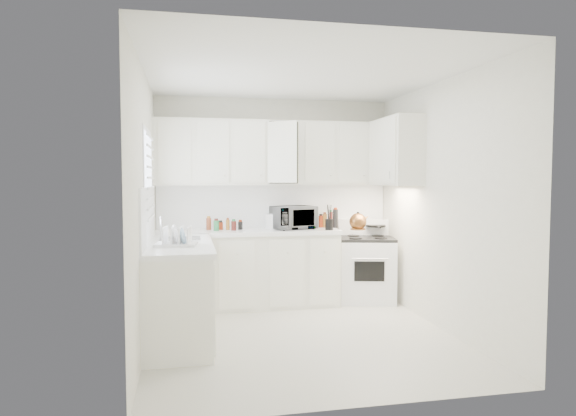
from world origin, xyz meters
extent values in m
plane|color=silver|center=(0.00, 0.00, 0.00)|extent=(3.20, 3.20, 0.00)
plane|color=white|center=(0.00, 0.00, 2.60)|extent=(3.20, 3.20, 0.00)
plane|color=white|center=(0.00, 1.60, 1.30)|extent=(3.00, 0.00, 3.00)
plane|color=white|center=(0.00, -1.60, 1.30)|extent=(3.00, 0.00, 3.00)
plane|color=white|center=(-1.50, 0.00, 1.30)|extent=(0.00, 3.20, 3.20)
plane|color=white|center=(1.50, 0.00, 1.30)|extent=(0.00, 3.20, 3.20)
cube|color=white|center=(-0.39, 1.29, 0.93)|extent=(2.24, 0.64, 0.05)
cube|color=white|center=(-1.19, 0.20, 0.93)|extent=(0.64, 1.62, 0.05)
cube|color=white|center=(0.00, 1.59, 1.23)|extent=(2.98, 0.02, 0.55)
cube|color=white|center=(-1.49, 0.20, 1.23)|extent=(0.02, 1.60, 0.55)
imported|color=gray|center=(0.19, 1.30, 1.12)|extent=(0.58, 0.42, 0.35)
cylinder|color=white|center=(-0.04, 1.49, 1.08)|extent=(0.12, 0.12, 0.27)
cylinder|color=#9B492A|center=(-0.85, 1.42, 1.02)|extent=(0.06, 0.06, 0.13)
cylinder|color=#2B8245|center=(-0.78, 1.33, 1.02)|extent=(0.06, 0.06, 0.13)
cylinder|color=#AB3516|center=(-0.70, 1.42, 1.02)|extent=(0.06, 0.06, 0.13)
cylinder|color=#BA752B|center=(-0.62, 1.33, 1.02)|extent=(0.06, 0.06, 0.13)
cylinder|color=#551D18|center=(-0.55, 1.42, 1.02)|extent=(0.06, 0.06, 0.13)
cylinder|color=black|center=(-0.47, 1.33, 1.02)|extent=(0.06, 0.06, 0.13)
cylinder|color=#AB3516|center=(0.58, 1.46, 1.05)|extent=(0.06, 0.06, 0.19)
cylinder|color=#BA752B|center=(0.64, 1.40, 1.05)|extent=(0.06, 0.06, 0.19)
cylinder|color=#551D18|center=(0.69, 1.46, 1.05)|extent=(0.06, 0.06, 0.19)
cylinder|color=black|center=(0.74, 1.40, 1.05)|extent=(0.06, 0.06, 0.19)
cylinder|color=#9B492A|center=(0.80, 1.46, 1.05)|extent=(0.06, 0.06, 0.19)
camera|label=1|loc=(-1.11, -4.81, 1.58)|focal=31.29mm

